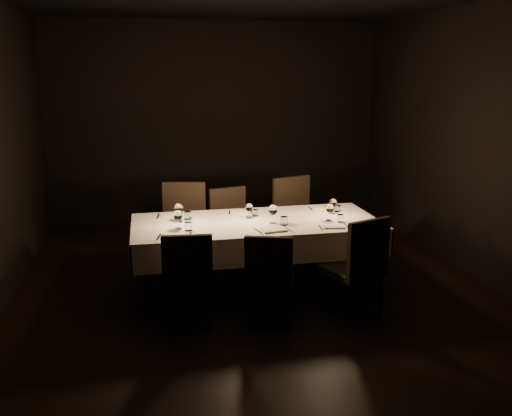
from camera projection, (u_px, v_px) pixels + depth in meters
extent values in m
cube|color=black|center=(256.00, 290.00, 5.76)|extent=(5.00, 6.00, 0.01)
cube|color=black|center=(216.00, 123.00, 8.24)|extent=(5.00, 0.01, 3.00)
cube|color=black|center=(384.00, 236.00, 2.54)|extent=(5.00, 0.01, 3.00)
cube|color=black|center=(481.00, 143.00, 5.88)|extent=(0.01, 6.00, 3.00)
cube|color=black|center=(256.00, 224.00, 5.58)|extent=(2.40, 1.00, 0.04)
cylinder|color=black|center=(148.00, 281.00, 5.05)|extent=(0.07, 0.07, 0.71)
cylinder|color=black|center=(147.00, 253.00, 5.85)|extent=(0.07, 0.07, 0.71)
cylinder|color=black|center=(372.00, 264.00, 5.49)|extent=(0.07, 0.07, 0.71)
cylinder|color=black|center=(343.00, 240.00, 6.29)|extent=(0.07, 0.07, 0.71)
cube|color=beige|center=(256.00, 222.00, 5.57)|extent=(2.52, 1.12, 0.01)
cube|color=beige|center=(246.00, 221.00, 6.14)|extent=(2.52, 0.01, 0.28)
cube|color=beige|center=(268.00, 252.00, 5.08)|extent=(2.52, 0.01, 0.28)
cube|color=beige|center=(369.00, 228.00, 5.85)|extent=(0.01, 1.12, 0.28)
cube|color=beige|center=(132.00, 243.00, 5.37)|extent=(0.01, 1.12, 0.28)
cylinder|color=black|center=(208.00, 296.00, 5.14)|extent=(0.04, 0.04, 0.38)
cylinder|color=black|center=(209.00, 312.00, 4.80)|extent=(0.04, 0.04, 0.38)
cylinder|color=black|center=(170.00, 297.00, 5.10)|extent=(0.04, 0.04, 0.38)
cylinder|color=black|center=(169.00, 313.00, 4.76)|extent=(0.04, 0.04, 0.38)
cube|color=black|center=(188.00, 282.00, 4.90)|extent=(0.47, 0.47, 0.06)
cube|color=black|center=(187.00, 261.00, 4.65)|extent=(0.44, 0.09, 0.47)
cube|color=beige|center=(174.00, 236.00, 5.04)|extent=(0.25, 0.19, 0.02)
cube|color=silver|center=(159.00, 237.00, 5.02)|extent=(0.06, 0.21, 0.01)
cube|color=silver|center=(190.00, 235.00, 5.07)|extent=(0.05, 0.20, 0.01)
cylinder|color=silver|center=(188.00, 226.00, 5.23)|extent=(0.07, 0.07, 0.08)
cylinder|color=white|center=(178.00, 228.00, 5.30)|extent=(0.07, 0.07, 0.00)
cylinder|color=white|center=(178.00, 224.00, 5.29)|extent=(0.01, 0.01, 0.09)
ellipsoid|color=white|center=(178.00, 215.00, 5.27)|extent=(0.09, 0.09, 0.10)
cylinder|color=black|center=(289.00, 296.00, 5.14)|extent=(0.04, 0.04, 0.37)
cylinder|color=black|center=(287.00, 312.00, 4.81)|extent=(0.04, 0.04, 0.37)
cylinder|color=black|center=(253.00, 295.00, 5.17)|extent=(0.04, 0.04, 0.37)
cylinder|color=black|center=(249.00, 310.00, 4.84)|extent=(0.04, 0.04, 0.37)
cube|color=black|center=(270.00, 282.00, 4.94)|extent=(0.52, 0.52, 0.05)
cube|color=black|center=(269.00, 262.00, 4.70)|extent=(0.42, 0.17, 0.46)
cube|color=beige|center=(274.00, 230.00, 5.23)|extent=(0.26, 0.19, 0.02)
cube|color=silver|center=(258.00, 231.00, 5.20)|extent=(0.06, 0.22, 0.01)
cube|color=silver|center=(289.00, 230.00, 5.26)|extent=(0.05, 0.21, 0.01)
cylinder|color=silver|center=(284.00, 221.00, 5.42)|extent=(0.08, 0.08, 0.08)
cylinder|color=white|center=(273.00, 223.00, 5.49)|extent=(0.07, 0.07, 0.00)
cylinder|color=white|center=(273.00, 219.00, 5.48)|extent=(0.01, 0.01, 0.09)
ellipsoid|color=white|center=(273.00, 210.00, 5.45)|extent=(0.09, 0.09, 0.11)
cylinder|color=black|center=(353.00, 283.00, 5.41)|extent=(0.04, 0.04, 0.41)
cylinder|color=black|center=(380.00, 296.00, 5.09)|extent=(0.04, 0.04, 0.41)
cylinder|color=black|center=(322.00, 291.00, 5.21)|extent=(0.04, 0.04, 0.41)
cylinder|color=black|center=(349.00, 305.00, 4.89)|extent=(0.04, 0.04, 0.41)
cube|color=black|center=(352.00, 270.00, 5.09)|extent=(0.60, 0.60, 0.06)
cube|color=black|center=(369.00, 247.00, 4.86)|extent=(0.46, 0.21, 0.51)
cube|color=beige|center=(334.00, 226.00, 5.35)|extent=(0.23, 0.17, 0.02)
cube|color=silver|center=(320.00, 228.00, 5.32)|extent=(0.04, 0.19, 0.01)
cube|color=silver|center=(346.00, 226.00, 5.38)|extent=(0.04, 0.19, 0.01)
cylinder|color=silver|center=(340.00, 218.00, 5.54)|extent=(0.07, 0.07, 0.08)
cylinder|color=white|center=(329.00, 220.00, 5.61)|extent=(0.07, 0.07, 0.00)
cylinder|color=white|center=(330.00, 216.00, 5.60)|extent=(0.01, 0.01, 0.08)
ellipsoid|color=white|center=(330.00, 208.00, 5.58)|extent=(0.09, 0.09, 0.10)
cylinder|color=black|center=(162.00, 262.00, 5.98)|extent=(0.04, 0.04, 0.43)
cylinder|color=black|center=(168.00, 250.00, 6.38)|extent=(0.04, 0.04, 0.43)
cylinder|color=black|center=(199.00, 262.00, 5.98)|extent=(0.04, 0.04, 0.43)
cylinder|color=black|center=(203.00, 250.00, 6.38)|extent=(0.04, 0.04, 0.43)
cube|color=black|center=(183.00, 235.00, 6.12)|extent=(0.59, 0.59, 0.06)
cube|color=black|center=(184.00, 205.00, 6.26)|extent=(0.49, 0.15, 0.54)
cube|color=beige|center=(172.00, 215.00, 5.77)|extent=(0.25, 0.17, 0.02)
cube|color=silver|center=(158.00, 216.00, 5.74)|extent=(0.04, 0.21, 0.01)
cube|color=silver|center=(186.00, 215.00, 5.80)|extent=(0.04, 0.21, 0.01)
cylinder|color=silver|center=(188.00, 216.00, 5.62)|extent=(0.08, 0.08, 0.08)
cylinder|color=white|center=(179.00, 222.00, 5.53)|extent=(0.07, 0.07, 0.00)
cylinder|color=white|center=(179.00, 217.00, 5.52)|extent=(0.01, 0.01, 0.09)
ellipsoid|color=white|center=(179.00, 209.00, 5.50)|extent=(0.09, 0.09, 0.11)
cylinder|color=black|center=(226.00, 260.00, 6.11)|extent=(0.04, 0.04, 0.39)
cylinder|color=black|center=(214.00, 250.00, 6.43)|extent=(0.04, 0.04, 0.39)
cylinder|color=black|center=(256.00, 255.00, 6.27)|extent=(0.04, 0.04, 0.39)
cylinder|color=black|center=(242.00, 246.00, 6.59)|extent=(0.04, 0.04, 0.39)
cube|color=black|center=(234.00, 234.00, 6.30)|extent=(0.55, 0.55, 0.06)
cube|color=black|center=(228.00, 208.00, 6.40)|extent=(0.45, 0.16, 0.49)
cube|color=beige|center=(241.00, 212.00, 5.91)|extent=(0.21, 0.16, 0.01)
cube|color=silver|center=(229.00, 213.00, 5.89)|extent=(0.05, 0.18, 0.01)
cube|color=silver|center=(252.00, 212.00, 5.94)|extent=(0.04, 0.18, 0.01)
cylinder|color=silver|center=(255.00, 213.00, 5.76)|extent=(0.06, 0.06, 0.07)
cylinder|color=white|center=(249.00, 218.00, 5.68)|extent=(0.06, 0.06, 0.00)
cylinder|color=white|center=(249.00, 214.00, 5.67)|extent=(0.01, 0.01, 0.08)
ellipsoid|color=white|center=(249.00, 208.00, 5.65)|extent=(0.08, 0.08, 0.09)
cylinder|color=black|center=(295.00, 254.00, 6.22)|extent=(0.04, 0.04, 0.43)
cylinder|color=black|center=(277.00, 245.00, 6.57)|extent=(0.04, 0.04, 0.43)
cylinder|color=black|center=(325.00, 249.00, 6.41)|extent=(0.04, 0.04, 0.43)
cylinder|color=black|center=(305.00, 240.00, 6.77)|extent=(0.04, 0.04, 0.43)
cube|color=black|center=(301.00, 227.00, 6.43)|extent=(0.62, 0.62, 0.06)
cube|color=black|center=(291.00, 199.00, 6.54)|extent=(0.49, 0.20, 0.54)
cube|color=beige|center=(321.00, 208.00, 6.09)|extent=(0.20, 0.13, 0.01)
cube|color=silver|center=(310.00, 209.00, 6.07)|extent=(0.02, 0.18, 0.01)
cube|color=silver|center=(332.00, 207.00, 6.12)|extent=(0.02, 0.18, 0.01)
cylinder|color=silver|center=(338.00, 208.00, 5.94)|extent=(0.07, 0.07, 0.07)
cylinder|color=white|center=(333.00, 214.00, 5.86)|extent=(0.06, 0.06, 0.00)
cylinder|color=white|center=(333.00, 210.00, 5.85)|extent=(0.01, 0.01, 0.08)
ellipsoid|color=white|center=(333.00, 203.00, 5.83)|extent=(0.08, 0.08, 0.09)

